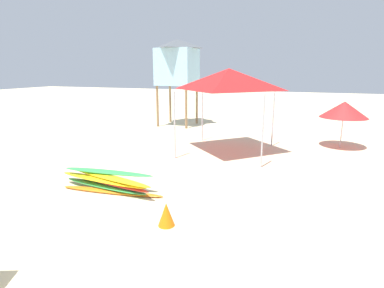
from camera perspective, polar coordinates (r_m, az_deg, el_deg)
surfboard_pile at (r=7.74m, az=-15.34°, el=-6.66°), size 2.84×0.81×0.48m
popup_canopy at (r=10.74m, az=6.78°, el=11.76°), size 2.85×2.85×2.89m
lifeguard_tower at (r=16.15m, az=-2.74°, el=14.77°), size 1.98×1.98×4.32m
beach_umbrella_mid at (r=12.65m, az=26.20°, el=5.71°), size 1.69×1.69×1.72m
traffic_cone_far at (r=5.93m, az=-4.75°, el=-12.76°), size 0.32×0.32×0.46m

